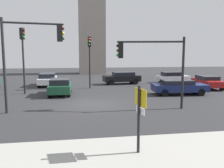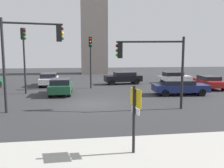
{
  "view_description": "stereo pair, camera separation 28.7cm",
  "coord_description": "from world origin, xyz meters",
  "px_view_note": "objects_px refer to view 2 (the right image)",
  "views": [
    {
      "loc": [
        -1.18,
        -16.25,
        3.53
      ],
      "look_at": [
        1.67,
        1.62,
        1.2
      ],
      "focal_mm": 37.23,
      "sensor_mm": 36.0,
      "label": 1
    },
    {
      "loc": [
        -0.9,
        -16.29,
        3.53
      ],
      "look_at": [
        1.67,
        1.62,
        1.2
      ],
      "focal_mm": 37.23,
      "sensor_mm": 36.0,
      "label": 2
    }
  ],
  "objects_px": {
    "traffic_light_2": "(31,46)",
    "car_6": "(209,82)",
    "traffic_light_0": "(24,49)",
    "traffic_light_3": "(91,53)",
    "direction_sign": "(135,111)",
    "traffic_light_1": "(150,58)",
    "car_1": "(49,79)",
    "car_4": "(61,86)",
    "car_2": "(174,77)",
    "car_0": "(123,78)",
    "car_3": "(179,87)"
  },
  "relations": [
    {
      "from": "car_1",
      "to": "traffic_light_1",
      "type": "bearing_deg",
      "value": -149.32
    },
    {
      "from": "traffic_light_2",
      "to": "car_4",
      "type": "height_order",
      "value": "traffic_light_2"
    },
    {
      "from": "traffic_light_2",
      "to": "car_3",
      "type": "bearing_deg",
      "value": 11.97
    },
    {
      "from": "traffic_light_0",
      "to": "traffic_light_1",
      "type": "distance_m",
      "value": 11.71
    },
    {
      "from": "traffic_light_0",
      "to": "car_1",
      "type": "xyz_separation_m",
      "value": [
        1.42,
        5.12,
        -3.25
      ]
    },
    {
      "from": "car_0",
      "to": "car_6",
      "type": "bearing_deg",
      "value": 144.9
    },
    {
      "from": "direction_sign",
      "to": "car_0",
      "type": "bearing_deg",
      "value": 67.55
    },
    {
      "from": "traffic_light_0",
      "to": "car_0",
      "type": "bearing_deg",
      "value": 63.27
    },
    {
      "from": "traffic_light_0",
      "to": "car_3",
      "type": "xyz_separation_m",
      "value": [
        13.47,
        -2.52,
        -3.31
      ]
    },
    {
      "from": "traffic_light_2",
      "to": "traffic_light_3",
      "type": "bearing_deg",
      "value": 57.8
    },
    {
      "from": "car_2",
      "to": "car_6",
      "type": "bearing_deg",
      "value": -72.58
    },
    {
      "from": "car_2",
      "to": "car_4",
      "type": "distance_m",
      "value": 14.79
    },
    {
      "from": "car_0",
      "to": "car_6",
      "type": "relative_size",
      "value": 0.97
    },
    {
      "from": "traffic_light_3",
      "to": "car_4",
      "type": "distance_m",
      "value": 5.29
    },
    {
      "from": "direction_sign",
      "to": "traffic_light_1",
      "type": "relative_size",
      "value": 0.5
    },
    {
      "from": "direction_sign",
      "to": "traffic_light_3",
      "type": "xyz_separation_m",
      "value": [
        -0.63,
        16.51,
        2.07
      ]
    },
    {
      "from": "traffic_light_1",
      "to": "car_2",
      "type": "xyz_separation_m",
      "value": [
        7.13,
        12.69,
        -2.61
      ]
    },
    {
      "from": "direction_sign",
      "to": "car_2",
      "type": "relative_size",
      "value": 0.57
    },
    {
      "from": "car_1",
      "to": "car_6",
      "type": "distance_m",
      "value": 17.34
    },
    {
      "from": "car_0",
      "to": "car_2",
      "type": "distance_m",
      "value": 6.44
    },
    {
      "from": "traffic_light_2",
      "to": "traffic_light_3",
      "type": "xyz_separation_m",
      "value": [
        4.07,
        9.22,
        -0.32
      ]
    },
    {
      "from": "car_0",
      "to": "car_2",
      "type": "height_order",
      "value": "car_0"
    },
    {
      "from": "traffic_light_3",
      "to": "car_1",
      "type": "xyz_separation_m",
      "value": [
        -4.56,
        2.71,
        -2.92
      ]
    },
    {
      "from": "car_2",
      "to": "car_0",
      "type": "bearing_deg",
      "value": 179.68
    },
    {
      "from": "traffic_light_2",
      "to": "car_6",
      "type": "bearing_deg",
      "value": 16.34
    },
    {
      "from": "car_3",
      "to": "car_6",
      "type": "bearing_deg",
      "value": 38.86
    },
    {
      "from": "traffic_light_1",
      "to": "car_0",
      "type": "bearing_deg",
      "value": -80.29
    },
    {
      "from": "direction_sign",
      "to": "traffic_light_3",
      "type": "distance_m",
      "value": 16.65
    },
    {
      "from": "car_2",
      "to": "car_4",
      "type": "bearing_deg",
      "value": -155.83
    },
    {
      "from": "direction_sign",
      "to": "traffic_light_2",
      "type": "height_order",
      "value": "traffic_light_2"
    },
    {
      "from": "traffic_light_0",
      "to": "car_6",
      "type": "relative_size",
      "value": 1.26
    },
    {
      "from": "traffic_light_3",
      "to": "car_4",
      "type": "relative_size",
      "value": 1.32
    },
    {
      "from": "car_1",
      "to": "traffic_light_0",
      "type": "bearing_deg",
      "value": 162.37
    },
    {
      "from": "direction_sign",
      "to": "traffic_light_2",
      "type": "xyz_separation_m",
      "value": [
        -4.7,
        7.29,
        2.4
      ]
    },
    {
      "from": "car_0",
      "to": "car_1",
      "type": "xyz_separation_m",
      "value": [
        -8.57,
        -0.27,
        -0.01
      ]
    },
    {
      "from": "car_0",
      "to": "car_3",
      "type": "bearing_deg",
      "value": 108.53
    },
    {
      "from": "traffic_light_3",
      "to": "car_6",
      "type": "bearing_deg",
      "value": 90.99
    },
    {
      "from": "car_3",
      "to": "traffic_light_1",
      "type": "bearing_deg",
      "value": -127.83
    },
    {
      "from": "traffic_light_3",
      "to": "car_4",
      "type": "xyz_separation_m",
      "value": [
        -2.81,
        -3.39,
        -2.94
      ]
    },
    {
      "from": "car_0",
      "to": "car_1",
      "type": "distance_m",
      "value": 8.57
    },
    {
      "from": "traffic_light_0",
      "to": "traffic_light_1",
      "type": "relative_size",
      "value": 1.26
    },
    {
      "from": "car_2",
      "to": "car_3",
      "type": "distance_m",
      "value": 8.64
    },
    {
      "from": "car_3",
      "to": "car_4",
      "type": "relative_size",
      "value": 1.2
    },
    {
      "from": "direction_sign",
      "to": "car_4",
      "type": "distance_m",
      "value": 13.59
    },
    {
      "from": "traffic_light_2",
      "to": "car_1",
      "type": "relative_size",
      "value": 1.25
    },
    {
      "from": "traffic_light_0",
      "to": "car_3",
      "type": "relative_size",
      "value": 1.21
    },
    {
      "from": "car_4",
      "to": "car_1",
      "type": "bearing_deg",
      "value": 17.01
    },
    {
      "from": "direction_sign",
      "to": "car_0",
      "type": "relative_size",
      "value": 0.52
    },
    {
      "from": "traffic_light_1",
      "to": "traffic_light_3",
      "type": "xyz_separation_m",
      "value": [
        -3.31,
        9.5,
        0.36
      ]
    },
    {
      "from": "car_0",
      "to": "car_2",
      "type": "relative_size",
      "value": 1.1
    }
  ]
}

